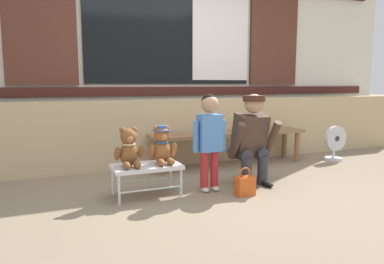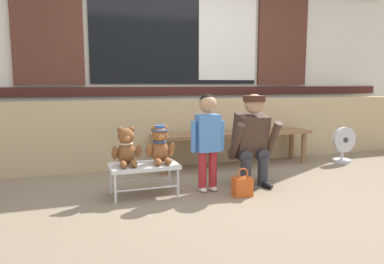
% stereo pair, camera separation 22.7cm
% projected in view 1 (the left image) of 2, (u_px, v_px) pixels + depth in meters
% --- Properties ---
extents(ground_plane, '(60.00, 60.00, 0.00)m').
position_uv_depth(ground_plane, '(236.00, 192.00, 3.50)').
color(ground_plane, '#84725B').
extents(brick_low_wall, '(7.50, 0.25, 0.85)m').
position_uv_depth(brick_low_wall, '(183.00, 131.00, 4.75)').
color(brick_low_wall, tan).
rests_on(brick_low_wall, ground).
extents(shop_facade, '(7.65, 0.26, 3.62)m').
position_uv_depth(shop_facade, '(170.00, 29.00, 5.04)').
color(shop_facade, silver).
rests_on(shop_facade, ground).
extents(wooden_bench_long, '(2.10, 0.40, 0.44)m').
position_uv_depth(wooden_bench_long, '(229.00, 137.00, 4.61)').
color(wooden_bench_long, '#8E6642').
rests_on(wooden_bench_long, ground).
extents(small_display_bench, '(0.64, 0.36, 0.30)m').
position_uv_depth(small_display_bench, '(146.00, 168.00, 3.36)').
color(small_display_bench, silver).
rests_on(small_display_bench, ground).
extents(teddy_bear_plain, '(0.28, 0.26, 0.36)m').
position_uv_depth(teddy_bear_plain, '(129.00, 149.00, 3.27)').
color(teddy_bear_plain, brown).
rests_on(teddy_bear_plain, small_display_bench).
extents(teddy_bear_with_hat, '(0.28, 0.27, 0.36)m').
position_uv_depth(teddy_bear_with_hat, '(162.00, 146.00, 3.39)').
color(teddy_bear_with_hat, '#93562D').
rests_on(teddy_bear_with_hat, small_display_bench).
extents(child_standing, '(0.35, 0.18, 0.96)m').
position_uv_depth(child_standing, '(210.00, 132.00, 3.48)').
color(child_standing, '#B7282D').
rests_on(child_standing, ground).
extents(adult_crouching, '(0.50, 0.49, 0.95)m').
position_uv_depth(adult_crouching, '(252.00, 139.00, 3.76)').
color(adult_crouching, '#333338').
rests_on(adult_crouching, ground).
extents(handbag_on_ground, '(0.18, 0.11, 0.27)m').
position_uv_depth(handbag_on_ground, '(245.00, 185.00, 3.40)').
color(handbag_on_ground, '#DB561E').
rests_on(handbag_on_ground, ground).
extents(floor_fan, '(0.34, 0.24, 0.48)m').
position_uv_depth(floor_fan, '(335.00, 143.00, 4.93)').
color(floor_fan, silver).
rests_on(floor_fan, ground).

